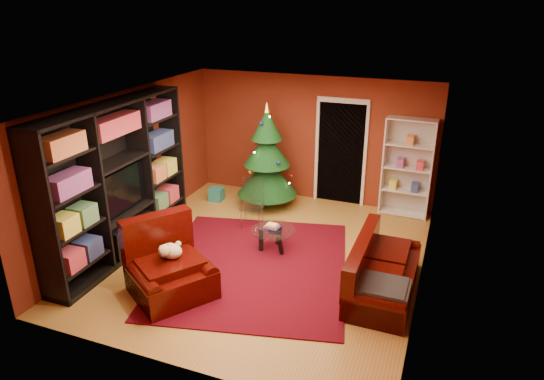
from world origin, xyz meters
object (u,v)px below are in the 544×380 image
at_px(coffee_table, 273,240).
at_px(acrylic_chair, 252,206).
at_px(gift_box_red, 265,200).
at_px(dog, 171,251).
at_px(gift_box_green, 263,199).
at_px(rug, 254,266).
at_px(sofa, 385,267).
at_px(media_unit, 117,181).
at_px(white_bookshelf, 407,168).
at_px(gift_box_teal, 216,194).
at_px(armchair, 170,267).
at_px(christmas_tree, 267,157).

xyz_separation_m(coffee_table, acrylic_chair, (-0.71, 0.73, 0.20)).
distance_m(gift_box_red, dog, 3.48).
xyz_separation_m(gift_box_green, gift_box_red, (0.04, 0.04, -0.04)).
xyz_separation_m(rug, sofa, (2.04, 0.03, 0.40)).
relative_size(media_unit, white_bookshelf, 1.66).
height_order(rug, white_bookshelf, white_bookshelf).
height_order(gift_box_teal, gift_box_green, gift_box_green).
height_order(media_unit, sofa, media_unit).
xyz_separation_m(white_bookshelf, sofa, (0.07, -2.89, -0.56)).
height_order(gift_box_red, dog, dog).
distance_m(rug, gift_box_red, 2.49).
xyz_separation_m(dog, acrylic_chair, (0.21, 2.41, -0.27)).
xyz_separation_m(armchair, sofa, (2.85, 1.17, -0.05)).
bearing_deg(media_unit, dog, -29.39).
bearing_deg(dog, gift_box_red, 33.37).
bearing_deg(acrylic_chair, sofa, -38.73).
relative_size(christmas_tree, coffee_table, 2.83).
distance_m(gift_box_teal, armchair, 3.52).
height_order(rug, media_unit, media_unit).
height_order(gift_box_green, dog, dog).
distance_m(christmas_tree, coffee_table, 2.10).
distance_m(media_unit, white_bookshelf, 5.31).
bearing_deg(coffee_table, rug, -98.87).
bearing_deg(christmas_tree, gift_box_red, 170.44).
bearing_deg(gift_box_red, armchair, -90.98).
relative_size(rug, christmas_tree, 1.55).
distance_m(white_bookshelf, coffee_table, 3.06).
xyz_separation_m(gift_box_teal, dog, (0.99, -3.29, 0.54)).
bearing_deg(christmas_tree, rug, -73.39).
relative_size(media_unit, armchair, 2.86).
relative_size(gift_box_green, acrylic_chair, 0.36).
xyz_separation_m(rug, christmas_tree, (-0.70, 2.36, 1.04)).
distance_m(media_unit, gift_box_teal, 2.80).
xyz_separation_m(rug, media_unit, (-2.25, -0.29, 1.26)).
height_order(gift_box_green, gift_box_red, gift_box_green).
bearing_deg(armchair, gift_box_red, 33.60).
bearing_deg(white_bookshelf, dog, -122.52).
xyz_separation_m(armchair, acrylic_chair, (0.20, 2.48, -0.05)).
distance_m(christmas_tree, sofa, 3.66).
distance_m(white_bookshelf, sofa, 2.94).
xyz_separation_m(gift_box_red, white_bookshelf, (2.72, 0.55, 0.87)).
bearing_deg(gift_box_green, media_unit, -119.09).
bearing_deg(sofa, media_unit, 94.70).
xyz_separation_m(white_bookshelf, dog, (-2.79, -3.98, -0.30)).
xyz_separation_m(armchair, coffee_table, (0.91, 1.75, -0.25)).
height_order(gift_box_green, armchair, armchair).
bearing_deg(media_unit, rug, 6.34).
bearing_deg(rug, media_unit, -172.60).
height_order(media_unit, acrylic_chair, media_unit).
xyz_separation_m(christmas_tree, armchair, (-0.11, -3.50, -0.60)).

